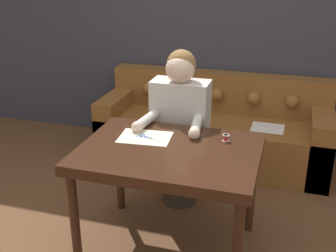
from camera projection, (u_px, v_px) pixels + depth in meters
The scene contains 8 objects.
ground_plane at pixel (166, 251), 2.89m from camera, with size 16.00×16.00×0.00m, color brown.
wall_back at pixel (223, 20), 4.10m from camera, with size 8.00×0.06×2.60m.
dining_table at pixel (169, 160), 2.69m from camera, with size 1.14×0.84×0.75m.
couch at pixel (214, 130), 4.12m from camera, with size 2.17×0.79×0.82m.
person at pixel (180, 128), 3.24m from camera, with size 0.49×0.58×1.26m.
pattern_paper_main at pixel (145, 137), 2.82m from camera, with size 0.37×0.28×0.00m.
scissors at pixel (146, 137), 2.81m from camera, with size 0.23×0.13×0.01m.
thread_spool at pixel (226, 138), 2.76m from camera, with size 0.04×0.04×0.05m.
Camera 1 is at (0.70, -2.25, 1.88)m, focal length 45.00 mm.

